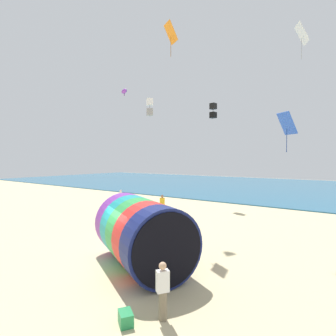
{
  "coord_description": "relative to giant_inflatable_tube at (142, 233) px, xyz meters",
  "views": [
    {
      "loc": [
        8.11,
        -8.1,
        4.64
      ],
      "look_at": [
        0.65,
        2.42,
        4.23
      ],
      "focal_mm": 28.0,
      "sensor_mm": 36.0,
      "label": 1
    }
  ],
  "objects": [
    {
      "name": "cooler_box",
      "position": [
        2.29,
        -3.31,
        -1.29
      ],
      "size": [
        0.63,
        0.59,
        0.36
      ],
      "primitive_type": "cube",
      "rotation": [
        0.0,
        0.0,
        2.55
      ],
      "color": "#268C4C",
      "rests_on": "ground"
    },
    {
      "name": "sea",
      "position": [
        -0.67,
        37.7,
        -1.42
      ],
      "size": [
        120.0,
        40.0,
        0.1
      ],
      "primitive_type": "cube",
      "color": "#236084",
      "rests_on": "ground"
    },
    {
      "name": "giant_inflatable_tube",
      "position": [
        0.0,
        0.0,
        0.0
      ],
      "size": [
        5.78,
        4.89,
        2.94
      ],
      "color": "purple",
      "rests_on": "ground"
    },
    {
      "name": "kite_purple_parafoil",
      "position": [
        -9.51,
        8.57,
        9.32
      ],
      "size": [
        1.23,
        0.99,
        0.61
      ],
      "color": "purple"
    },
    {
      "name": "kite_handler",
      "position": [
        3.01,
        -2.53,
        -0.6
      ],
      "size": [
        0.38,
        0.42,
        1.69
      ],
      "color": "#726651",
      "rests_on": "ground"
    },
    {
      "name": "kite_white_box",
      "position": [
        -8.43,
        10.85,
        8.17
      ],
      "size": [
        0.84,
        0.84,
        1.7
      ],
      "color": "white"
    },
    {
      "name": "kite_black_box",
      "position": [
        -4.28,
        15.95,
        8.14
      ],
      "size": [
        0.65,
        0.65,
        1.59
      ],
      "color": "black"
    },
    {
      "name": "kite_white_diamond",
      "position": [
        3.88,
        15.02,
        13.22
      ],
      "size": [
        1.25,
        1.41,
        2.79
      ],
      "color": "white"
    },
    {
      "name": "kite_blue_diamond",
      "position": [
        4.71,
        5.52,
        4.94
      ],
      "size": [
        1.02,
        0.97,
        1.96
      ],
      "color": "blue"
    },
    {
      "name": "ground_plane",
      "position": [
        -0.67,
        -0.41,
        -1.47
      ],
      "size": [
        120.0,
        120.0,
        0.0
      ],
      "primitive_type": "plane",
      "color": "#CCBA8C"
    },
    {
      "name": "kite_orange_diamond",
      "position": [
        -2.21,
        5.41,
        11.24
      ],
      "size": [
        1.06,
        0.96,
        2.09
      ],
      "color": "orange"
    },
    {
      "name": "bystander_mid_beach",
      "position": [
        -11.99,
        10.48,
        -0.69
      ],
      "size": [
        0.42,
        0.39,
        1.55
      ],
      "color": "#726651",
      "rests_on": "ground"
    },
    {
      "name": "bystander_near_water",
      "position": [
        -5.42,
        8.79,
        -0.58
      ],
      "size": [
        0.38,
        0.25,
        1.73
      ],
      "color": "#383D56",
      "rests_on": "ground"
    }
  ]
}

